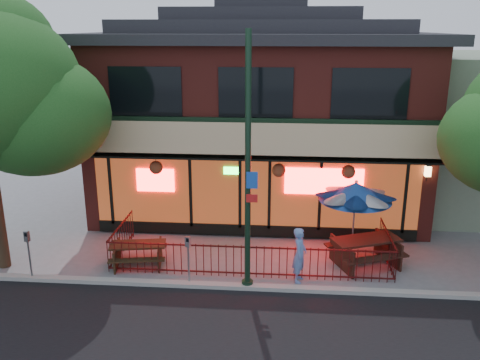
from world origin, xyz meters
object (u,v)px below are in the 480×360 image
object	(u,v)px
street_light	(248,180)
pedestrian	(300,255)
picnic_table_right	(365,248)
parking_meter_far	(28,247)
picnic_table_left	(138,251)
patio_umbrella	(356,192)
parking_meter_near	(188,252)

from	to	relation	value
street_light	pedestrian	world-z (taller)	street_light
picnic_table_right	parking_meter_far	distance (m)	9.92
picnic_table_left	picnic_table_right	size ratio (longest dim) A/B	0.75
picnic_table_left	patio_umbrella	xyz separation A→B (m)	(6.59, 1.17, 1.70)
picnic_table_right	parking_meter_near	world-z (taller)	parking_meter_near
street_light	parking_meter_far	world-z (taller)	street_light
pedestrian	street_light	bearing A→B (deg)	121.40
parking_meter_near	parking_meter_far	world-z (taller)	parking_meter_far
parking_meter_far	picnic_table_left	bearing A→B (deg)	22.28
street_light	patio_umbrella	xyz separation A→B (m)	(3.17, 2.27, -0.98)
picnic_table_right	pedestrian	xyz separation A→B (m)	(-2.04, -1.19, 0.24)
parking_meter_far	street_light	bearing A→B (deg)	0.54
picnic_table_right	pedestrian	size ratio (longest dim) A/B	1.52
picnic_table_left	picnic_table_right	distance (m)	6.94
picnic_table_right	pedestrian	bearing A→B (deg)	-149.82
parking_meter_near	street_light	bearing A→B (deg)	-0.09
picnic_table_right	parking_meter_near	distance (m)	5.44
picnic_table_left	parking_meter_far	distance (m)	3.12
parking_meter_near	parking_meter_far	bearing A→B (deg)	-179.23
picnic_table_left	parking_meter_near	xyz separation A→B (m)	(1.76, -1.10, 0.54)
street_light	picnic_table_right	bearing A→B (deg)	25.81
picnic_table_right	parking_meter_near	size ratio (longest dim) A/B	1.67
picnic_table_right	patio_umbrella	bearing A→B (deg)	119.04
patio_umbrella	pedestrian	world-z (taller)	patio_umbrella
picnic_table_right	parking_meter_far	world-z (taller)	parking_meter_far
parking_meter_far	parking_meter_near	bearing A→B (deg)	0.77
patio_umbrella	parking_meter_near	distance (m)	5.46
street_light	picnic_table_right	size ratio (longest dim) A/B	2.83
picnic_table_left	picnic_table_right	xyz separation A→B (m)	(6.92, 0.59, 0.11)
street_light	parking_meter_far	bearing A→B (deg)	-179.46
parking_meter_near	picnic_table_left	bearing A→B (deg)	148.00
picnic_table_right	patio_umbrella	world-z (taller)	patio_umbrella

